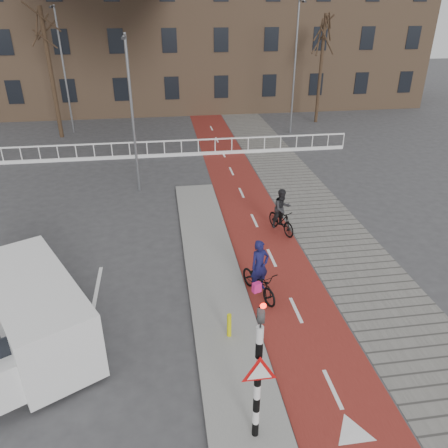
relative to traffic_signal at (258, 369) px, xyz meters
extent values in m
plane|color=#38383A|center=(0.60, 2.02, -1.99)|extent=(120.00, 120.00, 0.00)
cube|color=maroon|center=(2.10, 12.02, -1.98)|extent=(2.50, 60.00, 0.01)
cube|color=slate|center=(4.90, 12.02, -1.98)|extent=(3.00, 60.00, 0.01)
cube|color=gray|center=(-0.10, 6.02, -1.93)|extent=(1.80, 16.00, 0.12)
cylinder|color=black|center=(0.00, 0.02, -0.43)|extent=(0.14, 0.14, 2.88)
imported|color=black|center=(0.00, 0.02, 1.41)|extent=(0.13, 0.16, 0.80)
cylinder|color=#FF0C05|center=(0.00, -0.12, 1.59)|extent=(0.11, 0.02, 0.11)
cylinder|color=#CAC70B|center=(-0.07, 3.09, -1.52)|extent=(0.12, 0.12, 0.71)
imported|color=black|center=(1.15, 4.91, -1.50)|extent=(1.23, 1.94, 0.96)
imported|color=#131340|center=(1.15, 4.91, -0.90)|extent=(0.71, 0.59, 1.68)
cube|color=#D61E72|center=(0.96, 4.40, -1.31)|extent=(0.29, 0.24, 0.30)
imported|color=black|center=(2.92, 8.90, -1.48)|extent=(1.01, 1.74, 1.01)
imported|color=black|center=(2.92, 8.90, -0.95)|extent=(0.92, 0.82, 1.58)
cube|color=silver|center=(-5.04, 3.70, -0.93)|extent=(3.77, 4.93, 1.84)
cube|color=#1F9130|center=(-5.97, 3.70, -1.03)|extent=(1.39, 2.62, 0.55)
cube|color=#1F9130|center=(-4.11, 3.70, -1.03)|extent=(1.39, 2.62, 0.55)
cube|color=black|center=(-5.04, 1.75, -0.53)|extent=(1.49, 0.82, 0.90)
cylinder|color=black|center=(-5.01, 1.95, -1.67)|extent=(0.50, 0.68, 0.64)
cylinder|color=black|center=(-3.62, 2.68, -1.67)|extent=(0.50, 0.68, 0.64)
cylinder|color=black|center=(-5.08, 5.45, -1.67)|extent=(0.50, 0.68, 0.64)
cube|color=silver|center=(-4.40, 19.02, -1.04)|extent=(28.00, 0.08, 0.08)
cube|color=silver|center=(-4.40, 19.02, -1.89)|extent=(28.00, 0.10, 0.20)
cube|color=#7F6047|center=(-2.40, 34.02, 4.01)|extent=(46.00, 10.00, 12.00)
cylinder|color=black|center=(-8.19, 24.29, 1.99)|extent=(0.27, 0.27, 7.96)
cylinder|color=black|center=(10.17, 25.73, 1.74)|extent=(0.23, 0.23, 7.46)
cylinder|color=slate|center=(-2.75, 14.08, 1.54)|extent=(0.12, 0.12, 7.06)
cylinder|color=slate|center=(-7.56, 25.34, 2.02)|extent=(0.12, 0.12, 8.02)
cylinder|color=slate|center=(7.42, 23.12, 2.17)|extent=(0.12, 0.12, 8.32)
camera|label=1|loc=(-1.54, -5.95, 6.25)|focal=35.00mm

